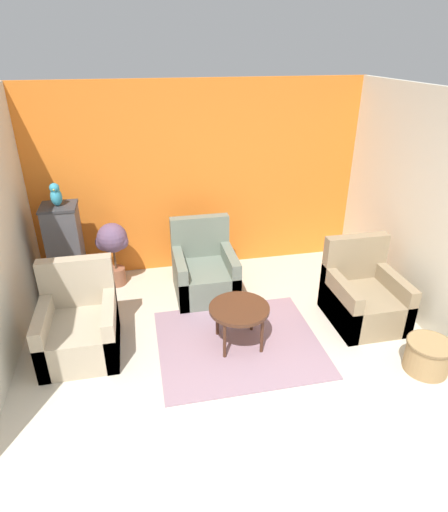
# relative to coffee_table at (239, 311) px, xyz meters

# --- Properties ---
(ground_plane) EXTENTS (20.00, 20.00, 0.00)m
(ground_plane) POSITION_rel_coffee_table_xyz_m (-0.09, -1.21, -0.42)
(ground_plane) COLOR beige
(ground_plane) RESTS_ON ground
(wall_back_accent) EXTENTS (4.57, 0.06, 2.57)m
(wall_back_accent) POSITION_rel_coffee_table_xyz_m (-0.09, 1.98, 0.86)
(wall_back_accent) COLOR orange
(wall_back_accent) RESTS_ON ground_plane
(wall_right) EXTENTS (0.06, 3.16, 2.57)m
(wall_right) POSITION_rel_coffee_table_xyz_m (2.17, 0.37, 0.86)
(wall_right) COLOR beige
(wall_right) RESTS_ON ground_plane
(area_rug) EXTENTS (1.74, 1.53, 0.01)m
(area_rug) POSITION_rel_coffee_table_xyz_m (-0.00, 0.00, -0.42)
(area_rug) COLOR gray
(area_rug) RESTS_ON ground_plane
(coffee_table) EXTENTS (0.64, 0.64, 0.47)m
(coffee_table) POSITION_rel_coffee_table_xyz_m (0.00, 0.00, 0.00)
(coffee_table) COLOR #472819
(coffee_table) RESTS_ON ground_plane
(armchair_left) EXTENTS (0.77, 0.85, 0.94)m
(armchair_left) POSITION_rel_coffee_table_xyz_m (-1.66, 0.24, -0.14)
(armchair_left) COLOR tan
(armchair_left) RESTS_ON ground_plane
(armchair_right) EXTENTS (0.77, 0.85, 0.94)m
(armchair_right) POSITION_rel_coffee_table_xyz_m (1.53, 0.17, -0.14)
(armchair_right) COLOR #8E7A5B
(armchair_right) RESTS_ON ground_plane
(armchair_middle) EXTENTS (0.77, 0.85, 0.94)m
(armchair_middle) POSITION_rel_coffee_table_xyz_m (-0.18, 1.15, -0.14)
(armchair_middle) COLOR slate
(armchair_middle) RESTS_ON ground_plane
(birdcage) EXTENTS (0.57, 0.57, 1.21)m
(birdcage) POSITION_rel_coffee_table_xyz_m (-1.88, 1.50, 0.15)
(birdcage) COLOR #353539
(birdcage) RESTS_ON ground_plane
(parrot) EXTENTS (0.13, 0.24, 0.29)m
(parrot) POSITION_rel_coffee_table_xyz_m (-1.88, 1.50, 0.92)
(parrot) COLOR teal
(parrot) RESTS_ON birdcage
(potted_plant) EXTENTS (0.43, 0.39, 0.88)m
(potted_plant) POSITION_rel_coffee_table_xyz_m (-1.32, 1.59, 0.17)
(potted_plant) COLOR brown
(potted_plant) RESTS_ON ground_plane
(wicker_basket) EXTENTS (0.45, 0.45, 0.33)m
(wicker_basket) POSITION_rel_coffee_table_xyz_m (1.74, -0.79, -0.25)
(wicker_basket) COLOR #A37F51
(wicker_basket) RESTS_ON ground_plane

